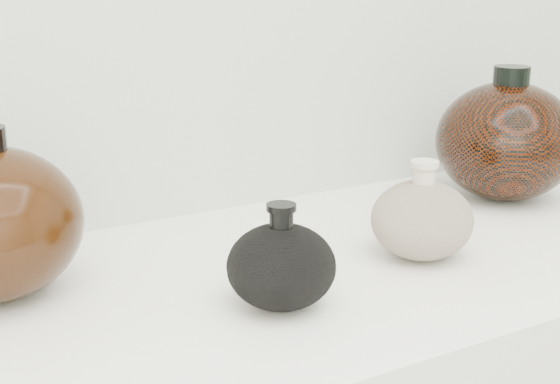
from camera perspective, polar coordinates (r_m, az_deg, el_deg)
black_gourd_vase at (r=0.81m, az=0.09°, el=-5.40°), size 0.13×0.13×0.11m
cream_gourd_vase at (r=0.96m, az=10.33°, el=-1.96°), size 0.16×0.16×0.12m
right_round_pot at (r=1.22m, az=16.21°, el=3.63°), size 0.23×0.23×0.20m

